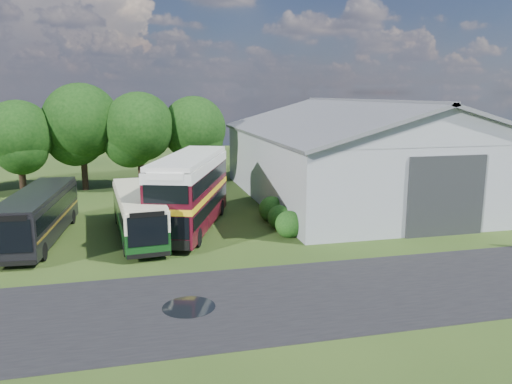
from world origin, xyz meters
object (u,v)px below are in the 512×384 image
object	(u,v)px
bus_maroon_double	(191,192)
storage_shed	(361,148)
bus_green_single	(138,213)
bus_dark_single	(38,215)

from	to	relation	value
bus_maroon_double	storage_shed	bearing A→B (deg)	43.71
bus_green_single	bus_maroon_double	bearing A→B (deg)	13.00
storage_shed	bus_green_single	bearing A→B (deg)	-156.84
bus_maroon_double	bus_dark_single	bearing A→B (deg)	-156.52
storage_shed	bus_maroon_double	xyz separation A→B (m)	(-15.05, -6.77, -1.75)
bus_maroon_double	bus_dark_single	distance (m)	9.17
bus_dark_single	bus_maroon_double	bearing A→B (deg)	8.56
storage_shed	bus_maroon_double	distance (m)	16.59
bus_maroon_double	bus_green_single	bearing A→B (deg)	-142.24
bus_green_single	bus_maroon_double	size ratio (longest dim) A/B	0.91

